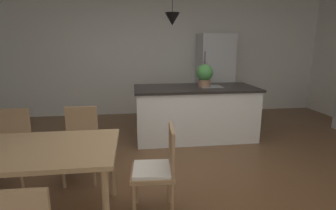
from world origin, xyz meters
TOP-DOWN VIEW (x-y plane):
  - ground_plane at (0.00, 0.00)m, footprint 10.00×8.40m
  - wall_back_kitchen at (0.00, 3.26)m, footprint 10.00×0.12m
  - dining_table at (-1.50, -0.63)m, footprint 1.75×0.89m
  - chair_kitchen_end at (-0.26, -0.64)m, footprint 0.42×0.42m
  - chair_far_left at (-1.90, 0.18)m, footprint 0.40×0.40m
  - chair_far_right at (-1.11, 0.18)m, footprint 0.40×0.40m
  - kitchen_island at (0.58, 1.41)m, footprint 2.07×0.93m
  - refrigerator at (1.37, 2.86)m, footprint 0.74×0.67m
  - pendant_over_island_main at (0.18, 1.41)m, footprint 0.24×0.24m
  - potted_plant_on_island at (0.74, 1.41)m, footprint 0.28×0.28m

SIDE VIEW (x-z plane):
  - ground_plane at x=0.00m, z-range -0.04..0.00m
  - kitchen_island at x=0.58m, z-range 0.01..0.92m
  - chair_kitchen_end at x=-0.26m, z-range 0.04..0.91m
  - chair_far_left at x=-1.90m, z-range 0.04..0.91m
  - chair_far_right at x=-1.11m, z-range 0.04..0.91m
  - dining_table at x=-1.50m, z-range 0.30..1.03m
  - refrigerator at x=1.37m, z-range 0.00..1.83m
  - potted_plant_on_island at x=0.74m, z-range 0.92..1.30m
  - wall_back_kitchen at x=0.00m, z-range 0.00..2.70m
  - pendant_over_island_main at x=0.18m, z-range 1.60..2.40m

